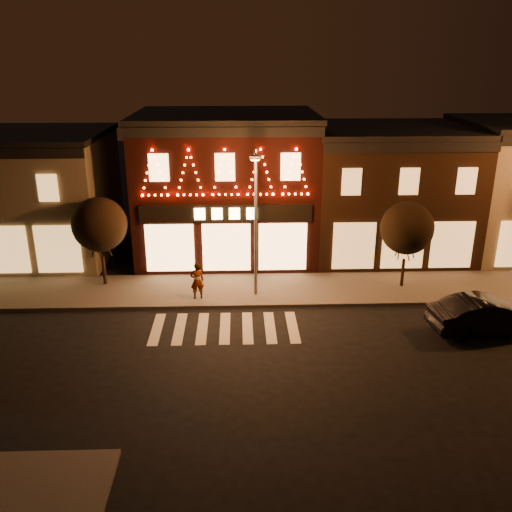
{
  "coord_description": "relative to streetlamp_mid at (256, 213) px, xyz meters",
  "views": [
    {
      "loc": [
        0.64,
        -17.73,
        11.41
      ],
      "look_at": [
        1.37,
        4.0,
        3.38
      ],
      "focal_mm": 38.61,
      "sensor_mm": 36.0,
      "label": 1
    }
  ],
  "objects": [
    {
      "name": "sidewalk_far",
      "position": [
        0.54,
        0.92,
        -4.3
      ],
      "size": [
        44.0,
        4.0,
        0.15
      ],
      "primitive_type": "cube",
      "color": "#47423D",
      "rests_on": "ground"
    },
    {
      "name": "ground",
      "position": [
        -1.46,
        -7.08,
        -4.37
      ],
      "size": [
        120.0,
        120.0,
        0.0
      ],
      "primitive_type": "plane",
      "color": "black",
      "rests_on": "ground"
    },
    {
      "name": "building_left",
      "position": [
        -14.46,
        6.91,
        -0.71
      ],
      "size": [
        12.2,
        8.28,
        7.3
      ],
      "color": "#766A53",
      "rests_on": "ground"
    },
    {
      "name": "tree_left",
      "position": [
        -7.77,
        1.79,
        -1.01
      ],
      "size": [
        2.75,
        2.75,
        4.59
      ],
      "rotation": [
        0.0,
        0.0,
        0.04
      ],
      "color": "black",
      "rests_on": "sidewalk_far"
    },
    {
      "name": "building_pulp",
      "position": [
        -1.46,
        6.9,
        -0.21
      ],
      "size": [
        10.2,
        8.34,
        8.3
      ],
      "color": "black",
      "rests_on": "ground"
    },
    {
      "name": "streetlamp_mid",
      "position": [
        0.0,
        0.0,
        0.0
      ],
      "size": [
        0.46,
        1.65,
        7.19
      ],
      "rotation": [
        0.0,
        0.0,
        0.05
      ],
      "color": "#59595E",
      "rests_on": "sidewalk_far"
    },
    {
      "name": "tree_right",
      "position": [
        7.58,
        1.04,
        -1.13
      ],
      "size": [
        2.64,
        2.64,
        4.42
      ],
      "rotation": [
        0.0,
        0.0,
        0.18
      ],
      "color": "black",
      "rests_on": "sidewalk_far"
    },
    {
      "name": "pedestrian",
      "position": [
        -2.84,
        -0.18,
        -3.3
      ],
      "size": [
        0.76,
        0.58,
        1.84
      ],
      "primitive_type": "imported",
      "rotation": [
        0.0,
        0.0,
        3.38
      ],
      "color": "gray",
      "rests_on": "sidewalk_far"
    },
    {
      "name": "building_right_a",
      "position": [
        8.04,
        6.91,
        -0.61
      ],
      "size": [
        9.2,
        8.28,
        7.5
      ],
      "color": "#321E11",
      "rests_on": "ground"
    },
    {
      "name": "dark_sedan",
      "position": [
        9.84,
        -3.79,
        -3.57
      ],
      "size": [
        5.02,
        2.21,
        1.6
      ],
      "primitive_type": "imported",
      "rotation": [
        0.0,
        0.0,
        1.68
      ],
      "color": "black",
      "rests_on": "ground"
    }
  ]
}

